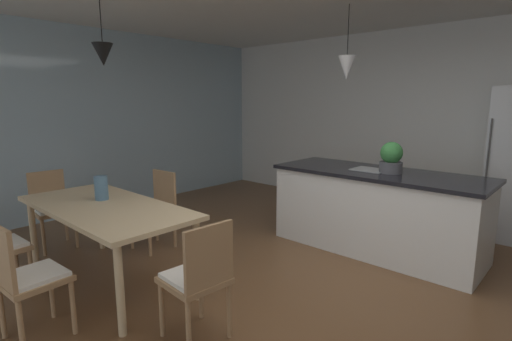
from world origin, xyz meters
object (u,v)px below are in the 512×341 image
chair_kitchen_end (198,277)px  potted_plant_on_island (391,158)px  vase_on_dining_table (101,188)px  kitchen_island (376,210)px  dining_table (105,212)px  chair_window_end (52,207)px  chair_near_right (26,276)px  chair_far_left (156,207)px

chair_kitchen_end → potted_plant_on_island: (0.30, 2.41, 0.59)m
chair_kitchen_end → vase_on_dining_table: (-1.51, 0.08, 0.38)m
kitchen_island → potted_plant_on_island: size_ratio=6.77×
dining_table → chair_kitchen_end: bearing=-0.2°
potted_plant_on_island → dining_table: bearing=-123.7°
chair_window_end → kitchen_island: kitchen_island is taller
dining_table → chair_near_right: chair_near_right is taller
potted_plant_on_island → vase_on_dining_table: size_ratio=1.47×
chair_far_left → kitchen_island: bearing=40.3°
chair_kitchen_end → chair_window_end: size_ratio=1.00×
chair_near_right → kitchen_island: bearing=71.9°
kitchen_island → vase_on_dining_table: bearing=-125.6°
kitchen_island → dining_table: bearing=-121.4°
chair_kitchen_end → kitchen_island: bearing=86.1°
chair_window_end → chair_near_right: bearing=-24.8°
chair_kitchen_end → chair_far_left: same height
dining_table → chair_far_left: chair_far_left is taller
vase_on_dining_table → chair_far_left: bearing=107.1°
chair_window_end → kitchen_island: (2.77, 2.40, -0.01)m
chair_window_end → potted_plant_on_island: bearing=39.5°
chair_window_end → potted_plant_on_island: 3.81m
chair_near_right → potted_plant_on_island: 3.46m
kitchen_island → vase_on_dining_table: size_ratio=9.97×
chair_near_right → chair_window_end: size_ratio=1.00×
chair_window_end → vase_on_dining_table: size_ratio=3.85×
chair_near_right → chair_far_left: same height
chair_kitchen_end → vase_on_dining_table: size_ratio=3.85×
chair_kitchen_end → chair_window_end: (-2.61, 0.01, 0.00)m
dining_table → potted_plant_on_island: (1.60, 2.40, 0.39)m
dining_table → potted_plant_on_island: bearing=56.3°
chair_near_right → chair_kitchen_end: bearing=42.0°
chair_far_left → vase_on_dining_table: size_ratio=3.85×
dining_table → vase_on_dining_table: bearing=160.1°
chair_near_right → chair_kitchen_end: 1.19m
chair_window_end → vase_on_dining_table: (1.10, 0.07, 0.38)m
dining_table → chair_near_right: (0.42, -0.80, -0.19)m
chair_far_left → chair_window_end: 1.19m
chair_far_left → chair_near_right: bearing=-62.0°
chair_near_right → vase_on_dining_table: (-0.63, 0.87, 0.38)m
chair_kitchen_end → chair_far_left: (-1.73, 0.80, 0.00)m
dining_table → chair_window_end: size_ratio=2.15×
kitchen_island → vase_on_dining_table: 2.89m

